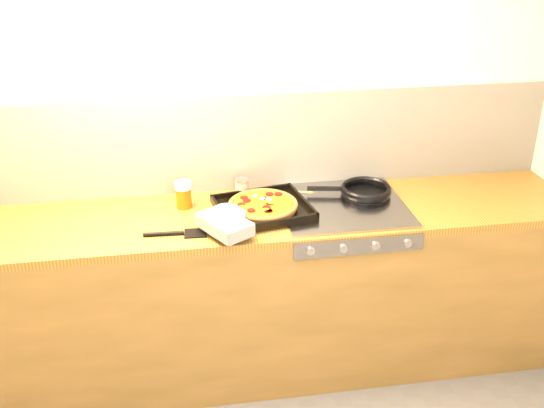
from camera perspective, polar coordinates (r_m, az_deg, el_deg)
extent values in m
plane|color=beige|center=(3.18, -2.73, 7.25)|extent=(3.20, 0.00, 3.20)
cube|color=silver|center=(3.20, -2.67, 5.48)|extent=(3.20, 0.02, 0.50)
cube|color=olive|center=(3.28, -1.80, -8.18)|extent=(3.20, 0.60, 0.86)
cube|color=olive|center=(3.05, -1.92, -1.15)|extent=(3.20, 0.60, 0.04)
cube|color=#949398|center=(2.89, 7.79, -3.69)|extent=(0.60, 0.03, 0.08)
cylinder|color=#A5A5AA|center=(2.82, 3.48, -4.23)|extent=(0.04, 0.02, 0.04)
cylinder|color=#A5A5AA|center=(2.86, 6.43, -3.97)|extent=(0.04, 0.02, 0.04)
cylinder|color=#A5A5AA|center=(2.90, 9.29, -3.70)|extent=(0.04, 0.02, 0.04)
cylinder|color=#A5A5AA|center=(2.95, 12.07, -3.44)|extent=(0.04, 0.02, 0.04)
cube|color=#949398|center=(3.12, 6.30, -0.13)|extent=(0.60, 0.56, 0.02)
cube|color=black|center=(3.02, -0.82, -0.49)|extent=(0.48, 0.44, 0.01)
cube|color=black|center=(3.17, -1.87, 1.15)|extent=(0.42, 0.09, 0.02)
cube|color=black|center=(2.86, 0.35, -1.67)|extent=(0.42, 0.09, 0.02)
cube|color=black|center=(3.08, 2.79, 0.38)|extent=(0.08, 0.37, 0.02)
cube|color=black|center=(2.96, -4.57, -0.78)|extent=(0.08, 0.37, 0.02)
cylinder|color=#AC7531|center=(3.02, -0.82, -0.21)|extent=(0.37, 0.37, 0.02)
torus|color=#AC7531|center=(3.01, -0.82, -0.03)|extent=(0.39, 0.39, 0.03)
cylinder|color=#CB6E18|center=(3.01, -0.82, 0.01)|extent=(0.32, 0.32, 0.01)
cylinder|color=maroon|center=(3.00, -0.20, 0.09)|extent=(0.04, 0.04, 0.01)
cylinder|color=maroon|center=(3.06, -2.52, 0.58)|extent=(0.04, 0.04, 0.01)
cylinder|color=maroon|center=(2.92, -0.34, -0.64)|extent=(0.04, 0.04, 0.01)
cylinder|color=maroon|center=(2.99, -2.75, -0.04)|extent=(0.04, 0.04, 0.01)
cylinder|color=maroon|center=(3.09, -0.24, 0.88)|extent=(0.04, 0.04, 0.01)
cylinder|color=maroon|center=(3.05, -0.84, 0.53)|extent=(0.04, 0.04, 0.01)
cylinder|color=maroon|center=(2.93, -1.86, -0.58)|extent=(0.04, 0.04, 0.01)
cylinder|color=maroon|center=(3.09, 0.58, 0.89)|extent=(0.04, 0.04, 0.01)
cylinder|color=maroon|center=(2.93, -0.31, -0.61)|extent=(0.04, 0.04, 0.01)
cylinder|color=maroon|center=(2.96, -0.49, -0.30)|extent=(0.04, 0.04, 0.01)
cylinder|color=maroon|center=(3.03, -2.28, 0.31)|extent=(0.04, 0.04, 0.01)
ellipsoid|color=orange|center=(2.97, -2.21, -0.21)|extent=(0.04, 0.03, 0.01)
ellipsoid|color=orange|center=(2.97, -2.69, -0.22)|extent=(0.04, 0.03, 0.01)
ellipsoid|color=orange|center=(3.05, -1.29, 0.52)|extent=(0.04, 0.03, 0.01)
ellipsoid|color=orange|center=(3.08, -1.61, 0.81)|extent=(0.04, 0.03, 0.01)
ellipsoid|color=orange|center=(2.94, -0.57, -0.50)|extent=(0.04, 0.03, 0.01)
ellipsoid|color=orange|center=(3.00, -0.05, 0.10)|extent=(0.04, 0.03, 0.01)
ellipsoid|color=orange|center=(3.01, -0.38, 0.21)|extent=(0.04, 0.03, 0.01)
ellipsoid|color=orange|center=(2.96, -2.07, -0.29)|extent=(0.04, 0.03, 0.01)
ellipsoid|color=orange|center=(3.07, -1.16, 0.74)|extent=(0.04, 0.03, 0.01)
ellipsoid|color=silver|center=(3.07, -1.51, 0.75)|extent=(0.04, 0.04, 0.01)
ellipsoid|color=silver|center=(3.05, -0.88, 0.49)|extent=(0.04, 0.04, 0.01)
ellipsoid|color=silver|center=(3.04, -0.27, 0.43)|extent=(0.04, 0.04, 0.01)
cube|color=black|center=(2.82, -4.28, -1.85)|extent=(0.26, 0.29, 0.06)
ellipsoid|color=black|center=(2.93, -4.11, -0.73)|extent=(0.17, 0.17, 0.06)
cylinder|color=black|center=(2.86, -2.93, -1.33)|extent=(0.08, 0.12, 0.05)
cylinder|color=black|center=(3.22, 8.39, 0.89)|extent=(0.27, 0.27, 0.01)
torus|color=black|center=(3.21, 8.42, 1.27)|extent=(0.30, 0.30, 0.03)
cube|color=black|center=(3.19, 4.80, 1.38)|extent=(0.18, 0.06, 0.02)
cylinder|color=maroon|center=(3.18, -2.70, 1.40)|extent=(0.08, 0.08, 0.09)
cylinder|color=#B2B2B7|center=(3.16, -2.72, 2.18)|extent=(0.08, 0.08, 0.01)
cylinder|color=#B2B2B7|center=(3.19, -2.68, 0.63)|extent=(0.08, 0.08, 0.01)
cylinder|color=#D04F0C|center=(3.10, -7.92, 0.56)|extent=(0.10, 0.10, 0.10)
cylinder|color=silver|center=(3.07, -8.00, 1.68)|extent=(0.10, 0.10, 0.03)
cylinder|color=#A17F44|center=(3.23, 0.95, 1.12)|extent=(0.25, 0.09, 0.02)
ellipsoid|color=#A17F44|center=(3.22, 3.43, 0.97)|extent=(0.07, 0.06, 0.02)
cube|color=black|center=(2.87, -6.87, -2.60)|extent=(0.10, 0.09, 0.01)
cylinder|color=black|center=(2.87, -9.70, -2.64)|extent=(0.18, 0.03, 0.02)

